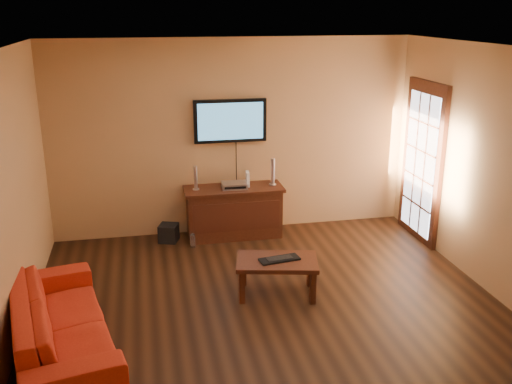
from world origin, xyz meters
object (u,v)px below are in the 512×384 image
object	(u,v)px
media_console	(234,212)
speaker_left	(196,179)
coffee_table	(277,265)
bottle	(193,241)
av_receiver	(234,185)
speaker_right	(273,173)
keyboard	(279,259)
sofa	(60,314)
game_console	(248,179)
television	(230,121)
subwoofer	(169,233)

from	to	relation	value
media_console	speaker_left	distance (m)	0.72
coffee_table	bottle	bearing A→B (deg)	117.90
speaker_left	av_receiver	world-z (taller)	speaker_left
speaker_left	speaker_right	size ratio (longest dim) A/B	0.87
bottle	keyboard	size ratio (longest dim) A/B	0.44
sofa	speaker_left	size ratio (longest dim) A/B	6.25
coffee_table	speaker_left	world-z (taller)	speaker_left
coffee_table	sofa	size ratio (longest dim) A/B	0.48
sofa	media_console	bearing A→B (deg)	-51.47
game_console	keyboard	world-z (taller)	game_console
television	bottle	size ratio (longest dim) A/B	4.89
coffee_table	speaker_left	bearing A→B (deg)	111.03
sofa	game_console	bearing A→B (deg)	-53.74
sofa	game_console	distance (m)	3.41
sofa	television	bearing A→B (deg)	-49.15
speaker_right	game_console	bearing A→B (deg)	178.06
subwoofer	bottle	size ratio (longest dim) A/B	1.18
speaker_left	sofa	bearing A→B (deg)	-120.94
speaker_right	game_console	size ratio (longest dim) A/B	1.84
keyboard	av_receiver	bearing A→B (deg)	96.29
television	av_receiver	xyz separation A→B (m)	(0.01, -0.23, -0.85)
av_receiver	bottle	size ratio (longest dim) A/B	1.68
keyboard	coffee_table	bearing A→B (deg)	151.87
speaker_left	keyboard	size ratio (longest dim) A/B	0.71
coffee_table	subwoofer	distance (m)	2.10
speaker_left	bottle	size ratio (longest dim) A/B	1.62
av_receiver	subwoofer	world-z (taller)	av_receiver
bottle	speaker_left	bearing A→B (deg)	72.81
television	av_receiver	world-z (taller)	television
coffee_table	subwoofer	world-z (taller)	coffee_table
av_receiver	speaker_left	bearing A→B (deg)	179.35
television	av_receiver	distance (m)	0.88
media_console	keyboard	world-z (taller)	media_console
game_console	bottle	world-z (taller)	game_console
coffee_table	subwoofer	size ratio (longest dim) A/B	4.07
sofa	coffee_table	bearing A→B (deg)	-84.72
coffee_table	media_console	bearing A→B (deg)	95.80
media_console	television	bearing A→B (deg)	90.00
sofa	keyboard	size ratio (longest dim) A/B	4.43
media_console	keyboard	xyz separation A→B (m)	(0.21, -1.81, 0.08)
media_console	game_console	xyz separation A→B (m)	(0.20, 0.04, 0.45)
speaker_right	bottle	distance (m)	1.44
keyboard	subwoofer	bearing A→B (deg)	122.02
sofa	bottle	bearing A→B (deg)	-45.14
subwoofer	keyboard	xyz separation A→B (m)	(1.12, -1.79, 0.31)
bottle	speaker_right	bearing A→B (deg)	15.35
sofa	av_receiver	xyz separation A→B (m)	(2.04, 2.49, 0.34)
coffee_table	av_receiver	bearing A→B (deg)	95.60
television	speaker_left	world-z (taller)	television
television	subwoofer	xyz separation A→B (m)	(-0.91, -0.24, -1.47)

